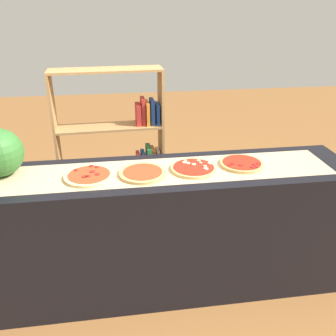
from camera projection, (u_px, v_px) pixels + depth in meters
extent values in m
plane|color=brown|center=(168.00, 281.00, 2.68)|extent=(12.00, 12.00, 0.00)
cube|color=black|center=(168.00, 230.00, 2.49)|extent=(2.42, 0.56, 0.91)
cube|color=tan|center=(168.00, 171.00, 2.30)|extent=(2.09, 0.39, 0.00)
cylinder|color=#E5C17F|center=(89.00, 176.00, 2.21)|extent=(0.30, 0.30, 0.02)
cylinder|color=red|center=(89.00, 174.00, 2.20)|extent=(0.25, 0.25, 0.00)
cylinder|color=maroon|center=(91.00, 166.00, 2.31)|extent=(0.03, 0.03, 0.00)
cylinder|color=maroon|center=(88.00, 176.00, 2.17)|extent=(0.03, 0.03, 0.00)
cylinder|color=maroon|center=(85.00, 177.00, 2.17)|extent=(0.03, 0.03, 0.00)
cylinder|color=maroon|center=(97.00, 174.00, 2.20)|extent=(0.03, 0.03, 0.00)
cylinder|color=maroon|center=(97.00, 167.00, 2.29)|extent=(0.03, 0.03, 0.00)
cylinder|color=maroon|center=(92.00, 172.00, 2.23)|extent=(0.03, 0.03, 0.00)
cylinder|color=maroon|center=(76.00, 170.00, 2.25)|extent=(0.03, 0.03, 0.00)
cylinder|color=tan|center=(143.00, 173.00, 2.24)|extent=(0.29, 0.29, 0.02)
cylinder|color=red|center=(143.00, 172.00, 2.24)|extent=(0.24, 0.24, 0.00)
cylinder|color=#DBB26B|center=(194.00, 168.00, 2.30)|extent=(0.29, 0.29, 0.02)
cylinder|color=#AD2314|center=(194.00, 167.00, 2.30)|extent=(0.26, 0.26, 0.00)
cylinder|color=#C6B28E|center=(185.00, 162.00, 2.35)|extent=(0.03, 0.03, 0.01)
cylinder|color=#C6B28E|center=(194.00, 164.00, 2.32)|extent=(0.03, 0.03, 0.01)
cylinder|color=#C6B28E|center=(205.00, 166.00, 2.30)|extent=(0.02, 0.02, 0.01)
cylinder|color=#C6B28E|center=(201.00, 163.00, 2.35)|extent=(0.02, 0.02, 0.01)
cylinder|color=#C6B28E|center=(188.00, 163.00, 2.34)|extent=(0.03, 0.03, 0.01)
cylinder|color=#C6B28E|center=(206.00, 169.00, 2.26)|extent=(0.03, 0.03, 0.01)
cylinder|color=#C6B28E|center=(210.00, 163.00, 2.34)|extent=(0.03, 0.03, 0.01)
cylinder|color=#C6B28E|center=(199.00, 160.00, 2.38)|extent=(0.03, 0.03, 0.01)
cylinder|color=#C6B28E|center=(185.00, 160.00, 2.38)|extent=(0.02, 0.02, 0.01)
cylinder|color=tan|center=(242.00, 164.00, 2.37)|extent=(0.28, 0.28, 0.02)
cylinder|color=#AD2314|center=(242.00, 162.00, 2.36)|extent=(0.25, 0.25, 0.00)
cylinder|color=maroon|center=(259.00, 163.00, 2.34)|extent=(0.03, 0.03, 0.00)
cylinder|color=maroon|center=(241.00, 165.00, 2.32)|extent=(0.03, 0.03, 0.00)
cylinder|color=maroon|center=(233.00, 163.00, 2.34)|extent=(0.03, 0.03, 0.00)
cylinder|color=maroon|center=(230.00, 165.00, 2.32)|extent=(0.03, 0.03, 0.00)
cylinder|color=maroon|center=(253.00, 167.00, 2.29)|extent=(0.03, 0.03, 0.00)
cylinder|color=maroon|center=(255.00, 164.00, 2.32)|extent=(0.03, 0.03, 0.00)
cylinder|color=maroon|center=(257.00, 167.00, 2.29)|extent=(0.03, 0.03, 0.00)
cube|color=#A87A47|center=(161.00, 149.00, 3.17)|extent=(0.03, 0.23, 1.41)
cube|color=#A87A47|center=(59.00, 156.00, 3.03)|extent=(0.03, 0.23, 1.41)
cube|color=#A87A47|center=(116.00, 221.00, 3.39)|extent=(0.86, 0.27, 0.02)
cube|color=#234799|center=(158.00, 204.00, 3.40)|extent=(0.04, 0.15, 0.26)
cube|color=#B22823|center=(153.00, 205.00, 3.40)|extent=(0.05, 0.16, 0.24)
cube|color=#753384|center=(148.00, 208.00, 3.40)|extent=(0.05, 0.15, 0.21)
cube|color=#2D753D|center=(143.00, 206.00, 3.38)|extent=(0.04, 0.19, 0.26)
cube|color=#234799|center=(139.00, 207.00, 3.38)|extent=(0.04, 0.15, 0.23)
cube|color=#2D753D|center=(133.00, 207.00, 3.36)|extent=(0.05, 0.14, 0.25)
cube|color=#A87A47|center=(113.00, 177.00, 3.20)|extent=(0.86, 0.27, 0.02)
cube|color=silver|center=(158.00, 161.00, 3.21)|extent=(0.03, 0.15, 0.22)
cube|color=orange|center=(153.00, 161.00, 3.20)|extent=(0.03, 0.16, 0.24)
cube|color=#2D753D|center=(149.00, 160.00, 3.19)|extent=(0.04, 0.17, 0.26)
cube|color=#234799|center=(144.00, 163.00, 3.20)|extent=(0.04, 0.20, 0.20)
cube|color=#B22823|center=(139.00, 164.00, 3.19)|extent=(0.04, 0.17, 0.19)
cube|color=#A87A47|center=(110.00, 127.00, 3.00)|extent=(0.86, 0.27, 0.02)
cube|color=#234799|center=(157.00, 113.00, 3.03)|extent=(0.03, 0.16, 0.17)
cube|color=#234799|center=(152.00, 111.00, 3.01)|extent=(0.04, 0.14, 0.21)
cube|color=orange|center=(147.00, 113.00, 3.01)|extent=(0.03, 0.18, 0.19)
cube|color=#B22823|center=(143.00, 111.00, 3.00)|extent=(0.04, 0.14, 0.22)
cube|color=#B22823|center=(138.00, 114.00, 3.00)|extent=(0.04, 0.14, 0.17)
cube|color=#A87A47|center=(105.00, 70.00, 2.81)|extent=(0.86, 0.27, 0.02)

